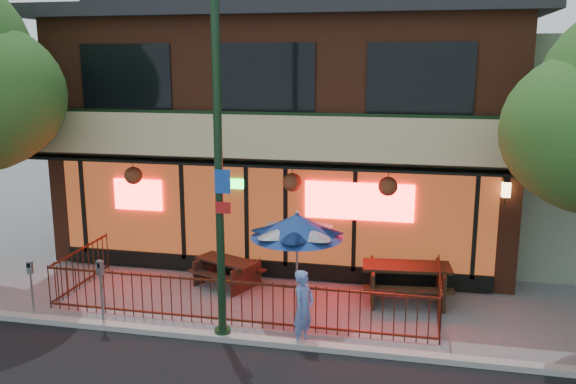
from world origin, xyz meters
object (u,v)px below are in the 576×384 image
(picnic_table_right, at_px, (406,277))
(street_light, at_px, (219,182))
(picnic_table_left, at_px, (227,268))
(pedestrian, at_px, (304,308))
(parking_meter_near, at_px, (101,283))
(parking_meter_far, at_px, (31,280))
(patio_umbrella, at_px, (297,226))

(picnic_table_right, bearing_deg, street_light, -141.67)
(picnic_table_left, relative_size, picnic_table_right, 0.89)
(pedestrian, bearing_deg, picnic_table_left, 61.29)
(pedestrian, bearing_deg, parking_meter_near, 111.69)
(picnic_table_right, bearing_deg, parking_meter_near, -154.80)
(parking_meter_near, relative_size, parking_meter_far, 1.12)
(street_light, distance_m, patio_umbrella, 2.32)
(parking_meter_near, bearing_deg, picnic_table_left, 58.92)
(patio_umbrella, relative_size, parking_meter_near, 1.57)
(street_light, distance_m, pedestrian, 2.89)
(picnic_table_right, xyz_separation_m, parking_meter_far, (-7.69, -2.76, 0.32))
(picnic_table_left, distance_m, picnic_table_right, 4.30)
(picnic_table_right, relative_size, parking_meter_far, 1.64)
(patio_umbrella, xyz_separation_m, parking_meter_far, (-5.38, -1.60, -1.07))
(picnic_table_right, bearing_deg, picnic_table_left, 179.44)
(parking_meter_far, bearing_deg, patio_umbrella, 16.58)
(street_light, distance_m, parking_meter_near, 3.34)
(street_light, xyz_separation_m, parking_meter_far, (-4.20, 0.00, -2.28))
(street_light, distance_m, picnic_table_left, 3.98)
(picnic_table_left, bearing_deg, picnic_table_right, -0.56)
(patio_umbrella, xyz_separation_m, pedestrian, (0.45, -1.55, -1.19))
(street_light, height_order, parking_meter_far, street_light)
(pedestrian, distance_m, parking_meter_far, 5.83)
(patio_umbrella, relative_size, parking_meter_far, 1.77)
(street_light, height_order, patio_umbrella, street_light)
(street_light, bearing_deg, picnic_table_left, 105.97)
(pedestrian, xyz_separation_m, parking_meter_near, (-4.16, -0.13, 0.23))
(pedestrian, height_order, parking_meter_far, pedestrian)
(street_light, height_order, picnic_table_left, street_light)
(picnic_table_left, xyz_separation_m, picnic_table_right, (4.29, -0.04, 0.12))
(picnic_table_right, height_order, parking_meter_near, parking_meter_near)
(picnic_table_left, relative_size, parking_meter_near, 1.30)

